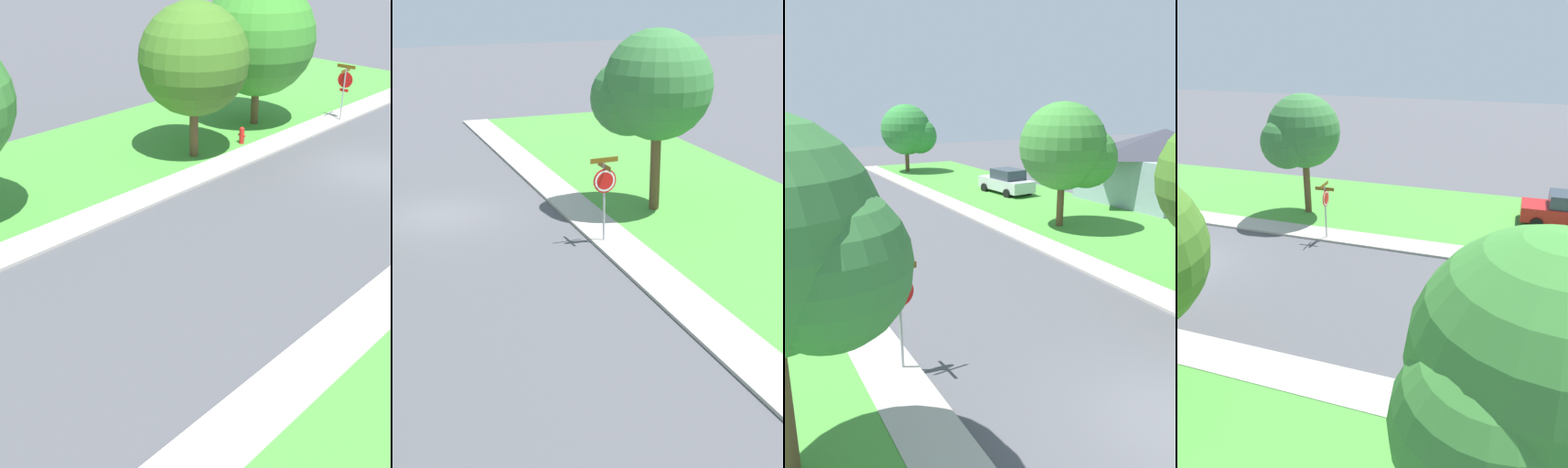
# 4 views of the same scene
# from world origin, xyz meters

# --- Properties ---
(ground_plane) EXTENTS (120.00, 120.00, 0.00)m
(ground_plane) POSITION_xyz_m (0.00, 0.00, 0.00)
(ground_plane) COLOR #4C4C51
(sidewalk_west) EXTENTS (1.40, 56.00, 0.10)m
(sidewalk_west) POSITION_xyz_m (-4.70, 12.00, 0.05)
(sidewalk_west) COLOR #ADA89E
(sidewalk_west) RESTS_ON ground
(stop_sign_far_corner) EXTENTS (0.92, 0.92, 2.77)m
(stop_sign_far_corner) POSITION_xyz_m (-4.36, 4.54, 1.89)
(stop_sign_far_corner) COLOR #9E9EA3
(stop_sign_far_corner) RESTS_ON ground
(tree_across_left) EXTENTS (4.04, 3.76, 6.36)m
(tree_across_left) POSITION_xyz_m (-7.04, 2.00, 4.35)
(tree_across_left) COLOR brown
(tree_across_left) RESTS_ON ground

